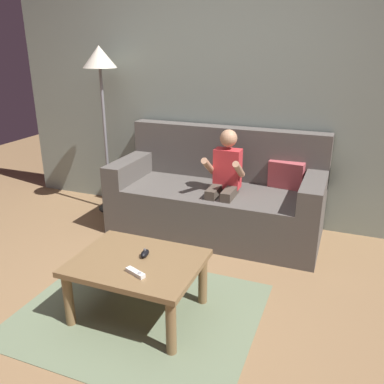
{
  "coord_description": "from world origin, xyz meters",
  "views": [
    {
      "loc": [
        1.14,
        -1.78,
        1.65
      ],
      "look_at": [
        0.12,
        0.83,
        0.62
      ],
      "focal_mm": 37.75,
      "sensor_mm": 36.0,
      "label": 1
    }
  ],
  "objects": [
    {
      "name": "ground_plane",
      "position": [
        0.0,
        0.0,
        0.0
      ],
      "size": [
        8.83,
        8.83,
        0.0
      ],
      "primitive_type": "plane",
      "color": "olive"
    },
    {
      "name": "person_seated_on_couch",
      "position": [
        0.22,
        1.32,
        0.56
      ],
      "size": [
        0.32,
        0.39,
        0.98
      ],
      "color": "#4C4238",
      "rests_on": "ground"
    },
    {
      "name": "nunchuk_black",
      "position": [
        0.05,
        0.2,
        0.41
      ],
      "size": [
        0.05,
        0.09,
        0.05
      ],
      "color": "black",
      "rests_on": "coffee_table"
    },
    {
      "name": "wall_back",
      "position": [
        0.0,
        1.9,
        1.25
      ],
      "size": [
        4.42,
        0.05,
        2.5
      ],
      "primitive_type": "cube",
      "color": "gray",
      "rests_on": "ground"
    },
    {
      "name": "floor_lamp",
      "position": [
        -1.11,
        1.58,
        1.41
      ],
      "size": [
        0.32,
        0.32,
        1.63
      ],
      "color": "black",
      "rests_on": "ground"
    },
    {
      "name": "couch",
      "position": [
        0.11,
        1.51,
        0.32
      ],
      "size": [
        1.87,
        0.8,
        0.93
      ],
      "color": "#56514C",
      "rests_on": "ground"
    },
    {
      "name": "coffee_table",
      "position": [
        0.02,
        0.14,
        0.33
      ],
      "size": [
        0.79,
        0.61,
        0.39
      ],
      "color": "brown",
      "rests_on": "ground"
    },
    {
      "name": "game_remote_white_near_edge",
      "position": [
        0.1,
        -0.01,
        0.4
      ],
      "size": [
        0.14,
        0.08,
        0.03
      ],
      "color": "white",
      "rests_on": "coffee_table"
    },
    {
      "name": "area_rug",
      "position": [
        0.02,
        0.14,
        0.0
      ],
      "size": [
        1.5,
        1.24,
        0.01
      ],
      "primitive_type": "cube",
      "color": "#6B7A5B",
      "rests_on": "ground"
    }
  ]
}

